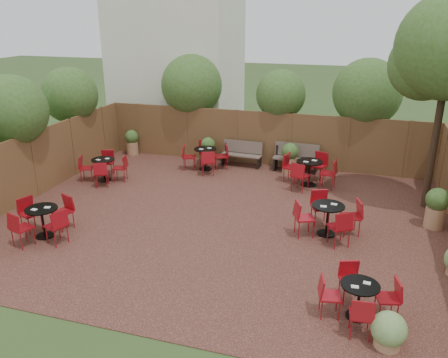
% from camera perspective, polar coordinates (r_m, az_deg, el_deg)
% --- Properties ---
extents(ground, '(80.00, 80.00, 0.00)m').
position_cam_1_polar(ground, '(12.51, -0.20, -5.11)').
color(ground, '#354F23').
rests_on(ground, ground).
extents(courtyard_paving, '(12.00, 10.00, 0.02)m').
position_cam_1_polar(courtyard_paving, '(12.50, -0.20, -5.07)').
color(courtyard_paving, '#331914').
rests_on(courtyard_paving, ground).
extents(fence_back, '(12.00, 0.08, 2.00)m').
position_cam_1_polar(fence_back, '(16.72, 4.87, 5.09)').
color(fence_back, '#53391F').
rests_on(fence_back, ground).
extents(fence_left, '(0.08, 10.00, 2.00)m').
position_cam_1_polar(fence_left, '(14.92, -22.81, 1.65)').
color(fence_left, '#53391F').
rests_on(fence_left, ground).
extents(neighbour_building, '(5.00, 4.00, 8.00)m').
position_cam_1_polar(neighbour_building, '(20.41, -5.91, 16.36)').
color(neighbour_building, silver).
rests_on(neighbour_building, ground).
extents(overhang_foliage, '(15.29, 10.48, 2.39)m').
position_cam_1_polar(overhang_foliage, '(15.00, -2.03, 9.83)').
color(overhang_foliage, '#31551B').
rests_on(overhang_foliage, ground).
extents(park_bench_left, '(1.49, 0.53, 0.91)m').
position_cam_1_polar(park_bench_left, '(16.66, 2.29, 3.25)').
color(park_bench_left, brown).
rests_on(park_bench_left, courtyard_paving).
extents(park_bench_right, '(1.61, 0.59, 0.98)m').
position_cam_1_polar(park_bench_right, '(16.29, 9.06, 2.74)').
color(park_bench_right, brown).
rests_on(park_bench_right, courtyard_paving).
extents(bistro_tables, '(9.88, 8.70, 0.96)m').
position_cam_1_polar(bistro_tables, '(13.07, -0.51, -1.67)').
color(bistro_tables, black).
rests_on(bistro_tables, courtyard_paving).
extents(planters, '(11.25, 4.13, 1.09)m').
position_cam_1_polar(planters, '(15.39, 4.98, 2.12)').
color(planters, '#9E734F').
rests_on(planters, courtyard_paving).
extents(low_shrubs, '(2.16, 3.87, 0.71)m').
position_cam_1_polar(low_shrubs, '(9.27, 26.04, -14.82)').
color(low_shrubs, '#9E734F').
rests_on(low_shrubs, courtyard_paving).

